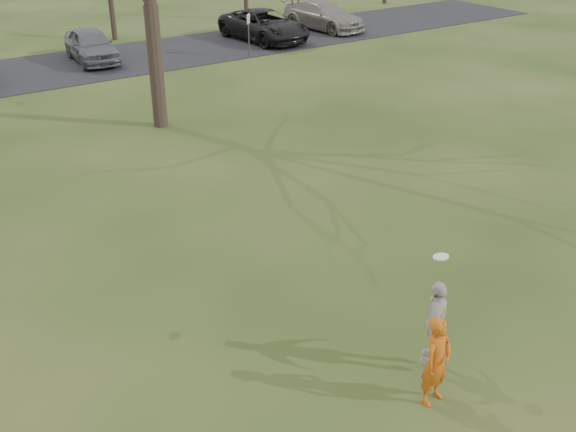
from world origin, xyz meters
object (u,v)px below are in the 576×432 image
Objects in this scene: car_6 at (264,25)px; player_defender at (437,361)px; car_7 at (324,16)px; catching_play at (436,322)px; car_4 at (91,45)px.

player_defender is at bearing -120.68° from car_6.
catching_play is (-16.62, -25.26, 0.20)m from car_7.
car_7 is (13.71, -0.19, -0.00)m from car_4.
player_defender is 0.76× the size of catching_play.
car_4 is 2.08× the size of catching_play.
car_4 is 13.71m from car_7.
player_defender is at bearing -133.07° from catching_play.
car_4 is at bearing 171.59° from car_6.
player_defender reaches higher than car_7.
car_7 is (4.41, 0.54, -0.03)m from car_6.
catching_play is at bearing -91.43° from car_4.
player_defender is 0.31× the size of car_7.
car_4 is at bearing 83.47° from catching_play.
player_defender is 0.88m from catching_play.
car_4 is at bearing 170.69° from car_7.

